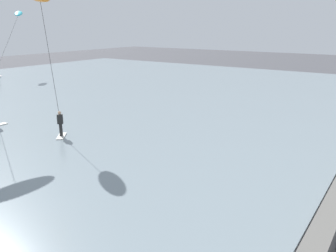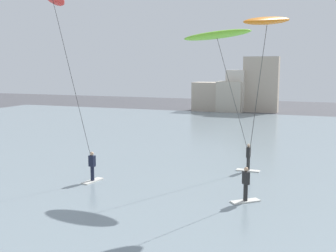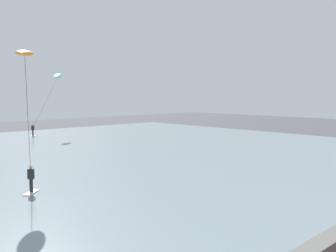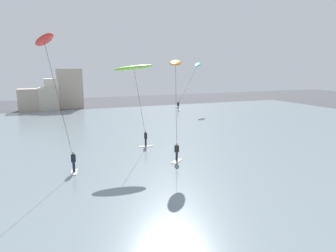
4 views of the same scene
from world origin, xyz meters
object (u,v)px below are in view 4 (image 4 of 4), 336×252
(kitesurfer_cyan, at_px, (196,69))
(kitesurfer_red, at_px, (48,57))
(kitesurfer_lime, at_px, (135,73))
(kitesurfer_orange, at_px, (176,71))

(kitesurfer_cyan, distance_m, kitesurfer_red, 37.52)
(kitesurfer_lime, height_order, kitesurfer_cyan, kitesurfer_cyan)
(kitesurfer_cyan, height_order, kitesurfer_red, kitesurfer_red)
(kitesurfer_orange, distance_m, kitesurfer_red, 10.37)
(kitesurfer_lime, relative_size, kitesurfer_cyan, 0.95)
(kitesurfer_orange, bearing_deg, kitesurfer_red, -170.38)
(kitesurfer_cyan, xyz_separation_m, kitesurfer_red, (-25.43, -27.56, 1.16))
(kitesurfer_orange, height_order, kitesurfer_red, kitesurfer_red)
(kitesurfer_red, bearing_deg, kitesurfer_lime, 31.06)
(kitesurfer_orange, xyz_separation_m, kitesurfer_red, (-10.17, -1.72, 1.04))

